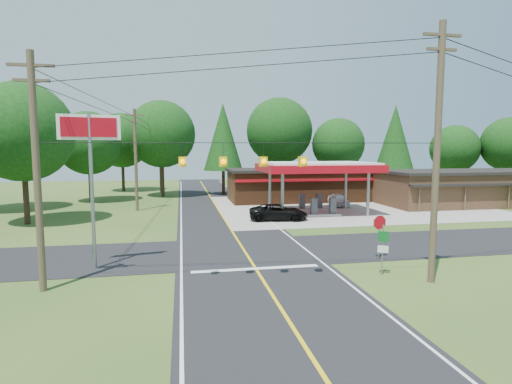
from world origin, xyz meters
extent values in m
plane|color=#2E4D1B|center=(0.00, 0.00, 0.00)|extent=(120.00, 120.00, 0.00)
cube|color=black|center=(0.00, 0.00, 0.01)|extent=(8.00, 120.00, 0.02)
cube|color=black|center=(0.00, 0.00, 0.01)|extent=(70.00, 7.00, 0.02)
cube|color=yellow|center=(0.00, 0.00, 0.03)|extent=(0.15, 110.00, 0.00)
cylinder|color=gray|center=(5.00, 10.50, 2.10)|extent=(0.28, 0.28, 4.20)
cylinder|color=gray|center=(5.00, 15.50, 2.10)|extent=(0.28, 0.28, 4.20)
cylinder|color=gray|center=(13.00, 10.50, 2.10)|extent=(0.28, 0.28, 4.20)
cylinder|color=gray|center=(13.00, 15.50, 2.10)|extent=(0.28, 0.28, 4.20)
cube|color=#A60814|center=(9.00, 13.00, 4.35)|extent=(10.60, 7.40, 0.70)
cube|color=white|center=(9.00, 13.00, 4.75)|extent=(10.00, 7.00, 0.25)
cube|color=#9E9B93|center=(9.00, 11.20, 0.13)|extent=(3.20, 0.90, 0.22)
cube|color=#3F3F44|center=(8.10, 11.20, 0.95)|extent=(0.55, 0.45, 1.50)
cube|color=#3F3F44|center=(9.90, 11.20, 0.95)|extent=(0.55, 0.45, 1.50)
cube|color=#9E9B93|center=(9.00, 14.80, 0.13)|extent=(3.20, 0.90, 0.22)
cube|color=#3F3F44|center=(8.10, 14.80, 0.95)|extent=(0.55, 0.45, 1.50)
cube|color=#3F3F44|center=(9.90, 14.80, 0.95)|extent=(0.55, 0.45, 1.50)
cube|color=#4E2C16|center=(10.00, 23.00, 1.75)|extent=(16.00, 7.00, 3.50)
cube|color=black|center=(10.00, 23.00, 3.65)|extent=(16.40, 7.40, 0.30)
cube|color=#A60814|center=(10.00, 19.40, 2.70)|extent=(16.00, 0.50, 0.25)
cube|color=#3F2819|center=(28.00, 16.00, 1.75)|extent=(20.00, 8.00, 3.50)
cube|color=black|center=(28.00, 16.00, 3.65)|extent=(20.40, 8.40, 0.30)
cube|color=black|center=(28.00, 11.80, 2.60)|extent=(20.00, 0.70, 0.25)
cylinder|color=#473828|center=(7.50, -7.00, 5.75)|extent=(0.30, 0.30, 11.50)
cube|color=#473828|center=(7.50, -7.00, 10.90)|extent=(1.80, 0.12, 0.12)
cube|color=#473828|center=(7.50, -7.00, 10.30)|extent=(1.40, 0.12, 0.12)
cylinder|color=#473828|center=(-9.50, -5.00, 5.00)|extent=(0.30, 0.30, 10.00)
cube|color=#473828|center=(-9.50, -5.00, 9.40)|extent=(1.80, 0.12, 0.12)
cube|color=#473828|center=(-9.50, -5.00, 8.80)|extent=(1.40, 0.12, 0.12)
cylinder|color=#473828|center=(-8.00, 18.00, 5.00)|extent=(0.30, 0.30, 10.00)
cube|color=#473828|center=(-8.00, 18.00, 9.40)|extent=(1.80, 0.12, 0.12)
cube|color=#473828|center=(-8.00, 18.00, 8.80)|extent=(1.40, 0.12, 0.12)
cylinder|color=#473828|center=(-6.50, 35.00, 4.75)|extent=(0.30, 0.30, 9.50)
cube|color=#DBBB0B|center=(-3.55, -5.70, 5.50)|extent=(0.32, 0.32, 0.42)
cube|color=#DBBB0B|center=(-1.85, -5.90, 5.50)|extent=(0.32, 0.32, 0.42)
cube|color=#DBBB0B|center=(-0.15, -6.10, 5.50)|extent=(0.32, 0.32, 0.42)
cube|color=#DBBB0B|center=(1.55, -6.30, 5.50)|extent=(0.32, 0.32, 0.42)
cylinder|color=#332316|center=(-14.00, 26.00, 1.98)|extent=(0.44, 0.44, 3.96)
sphere|color=black|center=(-14.00, 26.00, 6.82)|extent=(7.26, 7.26, 7.26)
cylinder|color=#332316|center=(-6.00, 30.00, 2.34)|extent=(0.44, 0.44, 4.68)
sphere|color=black|center=(-6.00, 30.00, 8.06)|extent=(8.58, 8.58, 8.58)
cylinder|color=#332316|center=(2.00, 31.00, 2.16)|extent=(0.44, 0.44, 4.32)
cone|color=black|center=(2.00, 31.00, 7.80)|extent=(5.28, 5.28, 9.00)
cylinder|color=#332316|center=(10.00, 32.00, 2.52)|extent=(0.44, 0.44, 5.04)
sphere|color=black|center=(10.00, 32.00, 8.68)|extent=(9.24, 9.24, 9.24)
cylinder|color=#332316|center=(18.00, 30.00, 1.98)|extent=(0.44, 0.44, 3.96)
sphere|color=black|center=(18.00, 30.00, 6.82)|extent=(7.26, 7.26, 7.26)
cylinder|color=#332316|center=(26.00, 29.00, 2.16)|extent=(0.44, 0.44, 4.32)
cone|color=black|center=(26.00, 29.00, 7.80)|extent=(5.28, 5.28, 9.00)
cylinder|color=#332316|center=(34.00, 27.00, 1.80)|extent=(0.44, 0.44, 3.60)
sphere|color=black|center=(34.00, 27.00, 6.20)|extent=(6.60, 6.60, 6.60)
cylinder|color=#332316|center=(40.00, 24.00, 1.98)|extent=(0.44, 0.44, 3.96)
sphere|color=black|center=(40.00, 24.00, 6.82)|extent=(7.26, 7.26, 7.26)
cylinder|color=#332316|center=(-16.00, 12.00, 2.16)|extent=(0.44, 0.44, 4.32)
sphere|color=black|center=(-16.00, 12.00, 7.44)|extent=(7.92, 7.92, 7.92)
cylinder|color=#332316|center=(-12.00, 38.00, 2.16)|extent=(0.44, 0.44, 4.32)
sphere|color=black|center=(-12.00, 38.00, 7.44)|extent=(7.92, 7.92, 7.92)
imported|color=black|center=(4.50, 10.00, 0.69)|extent=(5.64, 5.64, 1.39)
imported|color=silver|center=(12.99, 17.31, 0.65)|extent=(4.09, 4.09, 1.31)
cylinder|color=gray|center=(-8.00, -2.00, 3.91)|extent=(0.18, 0.18, 7.82)
cube|color=white|center=(-8.00, -2.00, 7.11)|extent=(2.88, 0.57, 1.23)
cube|color=#A60814|center=(-8.00, -2.05, 7.11)|extent=(2.53, 0.49, 0.95)
cylinder|color=gray|center=(7.00, -3.00, 1.18)|extent=(0.07, 0.07, 2.37)
cylinder|color=gray|center=(5.80, -5.64, 1.23)|extent=(0.06, 0.06, 2.46)
cube|color=#0C591E|center=(5.80, -5.68, 1.89)|extent=(0.47, 0.24, 0.50)
cube|color=white|center=(5.80, -5.68, 1.28)|extent=(0.47, 0.24, 0.34)
camera|label=1|loc=(-3.61, -22.90, 5.98)|focal=28.00mm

